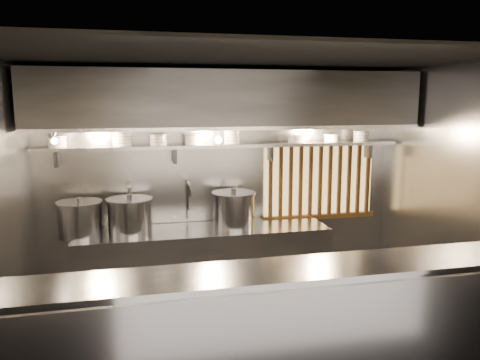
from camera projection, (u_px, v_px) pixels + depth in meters
name	position (u px, v px, depth m)	size (l,w,h in m)	color
floor	(250.00, 343.00, 4.73)	(4.50, 4.50, 0.00)	black
ceiling	(251.00, 58.00, 4.26)	(4.50, 4.50, 0.00)	black
wall_back	(222.00, 182.00, 5.94)	(4.50, 4.50, 0.00)	gray
wall_right	(455.00, 197.00, 4.98)	(3.00, 3.00, 0.00)	gray
serving_counter	(280.00, 337.00, 3.71)	(4.50, 0.56, 1.13)	#A2A2A7
cooking_bench	(204.00, 265.00, 5.68)	(3.00, 0.70, 0.90)	#A2A2A7
bowl_shelf	(225.00, 145.00, 5.68)	(4.40, 0.34, 0.04)	#A2A2A7
exhaust_hood	(228.00, 100.00, 5.38)	(4.40, 0.81, 0.65)	#2D2D30
wood_screen	(320.00, 180.00, 6.18)	(1.56, 0.09, 1.04)	#FBC971
faucet_left	(130.00, 195.00, 5.58)	(0.04, 0.30, 0.50)	silver
faucet_right	(188.00, 192.00, 5.73)	(0.04, 0.30, 0.50)	silver
heat_lamp	(52.00, 135.00, 4.79)	(0.25, 0.35, 0.20)	#A2A2A7
pendant_bulb	(218.00, 140.00, 5.53)	(0.09, 0.09, 0.19)	#2D2D30
stock_pot_left	(80.00, 219.00, 5.27)	(0.65, 0.65, 0.44)	#A2A2A7
stock_pot_mid	(130.00, 215.00, 5.41)	(0.65, 0.65, 0.45)	#A2A2A7
stock_pot_right	(234.00, 209.00, 5.67)	(0.62, 0.62, 0.47)	#A2A2A7
bowl_stack_0	(57.00, 141.00, 5.25)	(0.21, 0.21, 0.13)	white
bowl_stack_1	(122.00, 139.00, 5.40)	(0.23, 0.23, 0.17)	white
bowl_stack_2	(158.00, 140.00, 5.50)	(0.21, 0.21, 0.13)	white
bowl_stack_3	(194.00, 139.00, 5.59)	(0.24, 0.24, 0.13)	white
bowl_stack_4	(232.00, 137.00, 5.69)	(0.21, 0.21, 0.17)	white
bowl_stack_5	(297.00, 139.00, 5.87)	(0.22, 0.22, 0.09)	white
bowl_stack_6	(331.00, 138.00, 5.97)	(0.20, 0.20, 0.09)	white
bowl_stack_7	(361.00, 136.00, 6.06)	(0.20, 0.20, 0.13)	white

